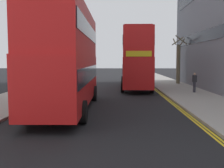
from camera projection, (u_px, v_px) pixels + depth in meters
sidewalk_right at (212, 105)px, 16.47m from camera, size 4.00×80.00×0.14m
sidewalk_left at (1, 104)px, 16.73m from camera, size 4.00×80.00×0.14m
kerb_line_outer at (186, 112)px, 14.52m from camera, size 0.10×56.00×0.01m
kerb_line_inner at (183, 112)px, 14.53m from camera, size 0.10×56.00×0.01m
double_decker_bus_away at (67, 56)px, 15.07m from camera, size 2.89×10.84×5.64m
double_decker_bus_oncoming at (136, 58)px, 26.35m from camera, size 2.96×10.86×5.64m
pedestrian_far at (194, 82)px, 22.33m from camera, size 0.34×0.22×1.62m
street_tree_near at (148, 61)px, 39.60m from camera, size 1.34×1.34×5.18m
street_tree_mid at (178, 62)px, 30.52m from camera, size 1.45×1.56×5.36m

